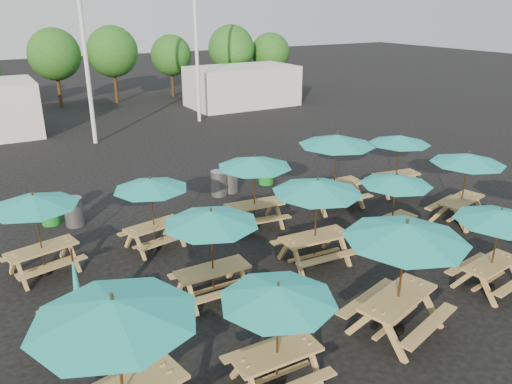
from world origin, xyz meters
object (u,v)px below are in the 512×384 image
picnic_unit_6 (405,237)px  picnic_unit_7 (317,190)px  picnic_unit_11 (337,143)px  picnic_unit_3 (278,298)px  waste_bin_1 (74,212)px  picnic_unit_0 (114,317)px  picnic_unit_9 (500,220)px  picnic_unit_8 (254,165)px  waste_bin_4 (266,172)px  picnic_unit_4 (211,222)px  picnic_unit_13 (468,162)px  picnic_unit_14 (400,142)px  picnic_unit_2 (34,205)px  picnic_unit_5 (151,187)px  waste_bin_3 (230,180)px  picnic_unit_10 (396,183)px  waste_bin_0 (50,210)px  waste_bin_2 (219,183)px  picnic_unit_1 (79,303)px

picnic_unit_6 → picnic_unit_7: 3.28m
picnic_unit_6 → picnic_unit_11: bearing=46.7°
picnic_unit_3 → waste_bin_1: picnic_unit_3 is taller
picnic_unit_0 → picnic_unit_9: bearing=-11.7°
picnic_unit_8 → waste_bin_4: bearing=60.0°
picnic_unit_4 → picnic_unit_13: 8.64m
picnic_unit_13 → waste_bin_4: bearing=106.8°
picnic_unit_7 → picnic_unit_14: bearing=29.7°
picnic_unit_6 → waste_bin_1: 10.25m
picnic_unit_2 → picnic_unit_7: size_ratio=1.04×
picnic_unit_4 → waste_bin_1: picnic_unit_4 is taller
picnic_unit_5 → waste_bin_3: bearing=25.8°
picnic_unit_5 → picnic_unit_13: (8.98, -3.06, 0.16)m
picnic_unit_8 → picnic_unit_5: bearing=-176.8°
picnic_unit_4 → picnic_unit_10: 5.74m
waste_bin_1 → waste_bin_4: same height
picnic_unit_14 → picnic_unit_10: bearing=-127.4°
picnic_unit_6 → waste_bin_4: size_ratio=3.40×
picnic_unit_13 → picnic_unit_6: bearing=-164.8°
picnic_unit_14 → waste_bin_0: (-11.35, 3.32, -1.44)m
picnic_unit_14 → waste_bin_2: size_ratio=2.72×
picnic_unit_11 → picnic_unit_8: bearing=-176.5°
picnic_unit_4 → picnic_unit_13: bearing=0.8°
picnic_unit_8 → picnic_unit_9: 6.73m
waste_bin_2 → waste_bin_4: bearing=6.1°
picnic_unit_8 → picnic_unit_11: (3.12, 0.06, 0.23)m
picnic_unit_11 → waste_bin_3: 4.22m
picnic_unit_0 → picnic_unit_5: picnic_unit_0 is taller
picnic_unit_7 → picnic_unit_14: size_ratio=1.00×
picnic_unit_5 → picnic_unit_6: (3.08, -6.25, 0.39)m
picnic_unit_11 → waste_bin_1: (-7.93, 2.78, -1.76)m
picnic_unit_6 → picnic_unit_9: 3.19m
picnic_unit_7 → picnic_unit_3: bearing=-131.1°
waste_bin_0 → waste_bin_1: (0.62, -0.50, 0.00)m
waste_bin_1 → waste_bin_0: bearing=141.4°
picnic_unit_14 → waste_bin_0: picnic_unit_14 is taller
picnic_unit_4 → picnic_unit_1: bearing=-177.1°
picnic_unit_0 → picnic_unit_7: bearing=16.2°
picnic_unit_3 → picnic_unit_5: picnic_unit_3 is taller
picnic_unit_14 → picnic_unit_7: bearing=-144.8°
waste_bin_1 → waste_bin_4: size_ratio=1.00×
picnic_unit_1 → picnic_unit_13: size_ratio=0.77×
picnic_unit_8 → picnic_unit_3: bearing=-110.2°
picnic_unit_9 → picnic_unit_3: bearing=174.3°
picnic_unit_13 → waste_bin_0: 12.96m
picnic_unit_6 → picnic_unit_11: (3.19, 6.14, 0.02)m
picnic_unit_13 → picnic_unit_10: bearing=165.9°
picnic_unit_2 → picnic_unit_14: size_ratio=1.05×
picnic_unit_5 → picnic_unit_2: bearing=169.0°
picnic_unit_0 → picnic_unit_6: (5.67, -0.15, -0.03)m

